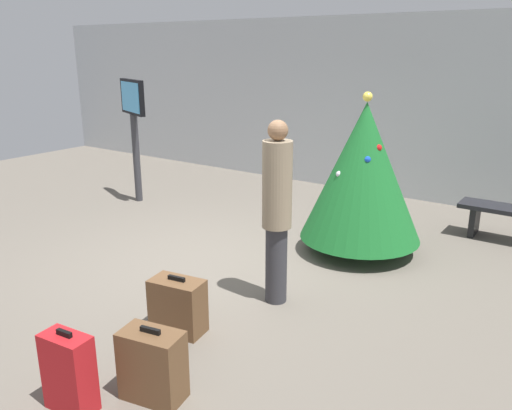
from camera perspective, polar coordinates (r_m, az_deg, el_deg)
ground_plane at (r=6.35m, az=-5.97°, el=-6.70°), size 16.00×16.00×0.00m
back_wall at (r=9.67m, az=11.52°, el=10.79°), size 16.00×0.20×3.12m
holiday_tree at (r=6.58m, az=11.79°, el=3.61°), size 1.53×1.53×2.05m
flight_info_kiosk at (r=8.92m, az=-13.45°, el=9.47°), size 0.86×0.41×2.07m
traveller_0 at (r=5.11m, az=2.34°, el=-0.35°), size 0.31×0.31×1.89m
suitcase_0 at (r=4.89m, az=-8.68°, el=-11.01°), size 0.53×0.35×0.56m
suitcase_1 at (r=4.12m, az=-20.06°, el=-17.07°), size 0.40×0.23×0.64m
suitcase_2 at (r=4.08m, az=-11.41°, el=-17.06°), size 0.51×0.35×0.59m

